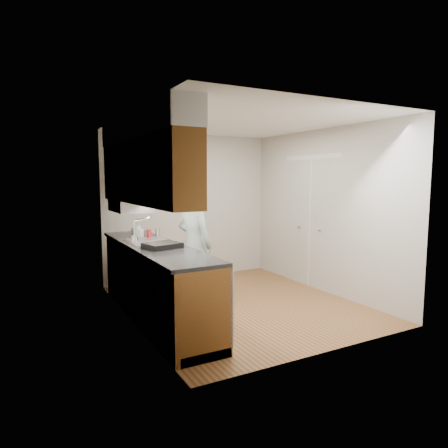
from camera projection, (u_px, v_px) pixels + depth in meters
name	position (u px, v px, depth m)	size (l,w,h in m)	color
floor	(239.00, 304.00, 5.57)	(3.50, 3.50, 0.00)	#956538
ceiling	(240.00, 121.00, 5.29)	(3.50, 3.50, 0.00)	white
wall_left	(131.00, 221.00, 4.73)	(0.02, 3.50, 2.50)	beige
wall_right	(324.00, 211.00, 6.14)	(0.02, 3.50, 2.50)	beige
wall_back	(189.00, 207.00, 6.96)	(3.00, 0.02, 2.50)	beige
counter	(156.00, 280.00, 4.95)	(0.64, 2.80, 1.30)	brown
upper_cabinets	(142.00, 162.00, 4.76)	(0.47, 2.80, 1.21)	brown
closet_door	(310.00, 224.00, 6.42)	(0.02, 1.22, 2.05)	silver
floor_mat	(195.00, 303.00, 5.58)	(0.49, 0.84, 0.02)	slate
person	(194.00, 236.00, 5.47)	(0.66, 0.44, 1.88)	#9CBBBD
soap_bottle_a	(138.00, 229.00, 5.47)	(0.09, 0.09, 0.24)	silver
soap_bottle_b	(140.00, 231.00, 5.46)	(0.08, 0.08, 0.18)	silver
soap_bottle_c	(135.00, 230.00, 5.64)	(0.14, 0.14, 0.18)	silver
soda_can	(149.00, 234.00, 5.44)	(0.06, 0.06, 0.12)	red
steel_can	(158.00, 233.00, 5.53)	(0.06, 0.06, 0.12)	#A5A5AA
dish_rack	(162.00, 245.00, 4.66)	(0.39, 0.33, 0.06)	black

